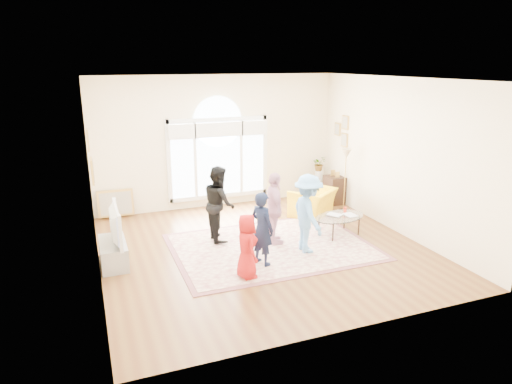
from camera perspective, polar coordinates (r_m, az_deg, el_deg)
name	(u,v)px	position (r m, az deg, el deg)	size (l,w,h in m)	color
ground	(263,248)	(8.91, 0.88, -7.06)	(6.00, 6.00, 0.00)	#5B3318
room_shell	(220,144)	(11.04, -4.52, 5.95)	(6.00, 6.00, 6.00)	#F9E9C3
area_rug	(272,247)	(8.97, 1.99, -6.84)	(3.60, 2.60, 0.02)	beige
rug_border	(272,247)	(8.97, 1.99, -6.87)	(3.80, 2.80, 0.01)	#824B4F
tv_console	(113,253)	(8.56, -17.39, -7.30)	(0.45, 1.00, 0.42)	#989CA1
television	(111,225)	(8.37, -17.65, -3.92)	(0.17, 1.13, 0.65)	black
coffee_table	(339,217)	(9.57, 10.38, -3.09)	(1.29, 0.98, 0.54)	silver
armchair	(313,202)	(10.72, 7.10, -1.30)	(0.98, 0.86, 0.64)	yellow
side_cabinet	(334,190)	(11.74, 9.74, 0.28)	(0.40, 0.50, 0.70)	black
floor_lamp	(346,159)	(10.97, 11.19, 4.11)	(0.29, 0.29, 1.51)	black
plant_pedestal	(318,183)	(12.28, 7.79, 1.06)	(0.20, 0.20, 0.70)	white
potted_plant	(319,164)	(12.15, 7.89, 3.54)	(0.35, 0.30, 0.39)	#33722D
leaning_picture	(117,217)	(11.08, -16.99, -3.06)	(0.80, 0.05, 0.62)	tan
child_red	(247,246)	(7.55, -1.16, -6.78)	(0.54, 0.35, 1.10)	#B31717
child_navy	(262,228)	(7.99, 0.77, -4.58)	(0.48, 0.32, 1.33)	#131B35
child_black	(219,203)	(9.09, -4.63, -1.42)	(0.73, 0.57, 1.51)	black
child_pink	(274,209)	(8.87, 2.31, -2.09)	(0.84, 0.35, 1.43)	#D99AB1
child_blue	(308,214)	(8.55, 6.51, -2.69)	(0.96, 0.55, 1.49)	#67A5E6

